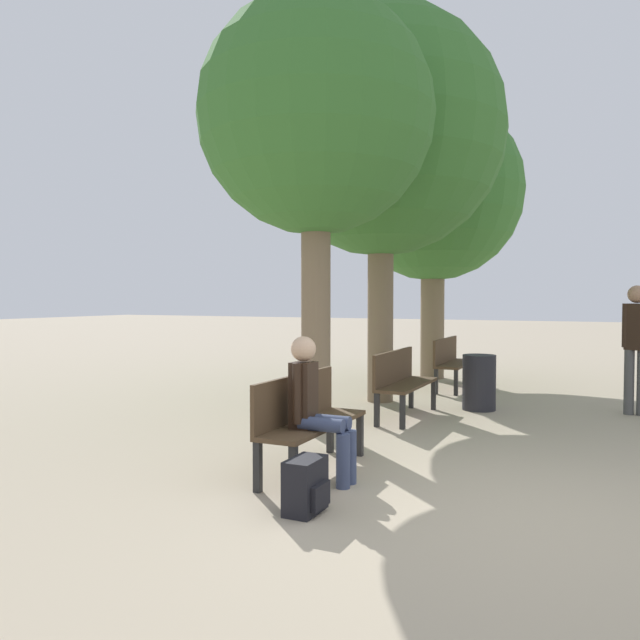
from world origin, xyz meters
name	(u,v)px	position (x,y,z in m)	size (l,w,h in m)	color
ground_plane	(514,519)	(0.00, 0.00, 0.00)	(80.00, 80.00, 0.00)	tan
bench_row_0	(306,415)	(-1.92, 0.47, 0.52)	(0.42, 1.55, 0.89)	#4C3823
bench_row_1	(401,378)	(-1.92, 3.34, 0.52)	(0.42, 1.55, 0.89)	#4C3823
bench_row_2	(451,359)	(-1.92, 6.21, 0.52)	(0.42, 1.55, 0.89)	#4C3823
tree_row_0	(316,119)	(-2.61, 2.13, 3.73)	(2.82, 2.82, 5.18)	#7A664C
tree_row_1	(381,134)	(-2.61, 4.43, 4.09)	(3.75, 3.75, 5.99)	#7A664C
tree_row_2	(433,193)	(-2.61, 7.50, 3.66)	(3.50, 3.50, 5.44)	#7A664C
person_seated	(315,404)	(-1.70, 0.22, 0.68)	(0.58, 0.33, 1.27)	#384260
backpack	(306,486)	(-1.43, -0.52, 0.20)	(0.26, 0.37, 0.41)	black
pedestrian_far	(636,341)	(0.92, 4.84, 1.01)	(0.36, 0.30, 1.77)	#4C4C4C
trash_bin	(479,382)	(-1.08, 4.34, 0.39)	(0.47, 0.47, 0.79)	#232328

